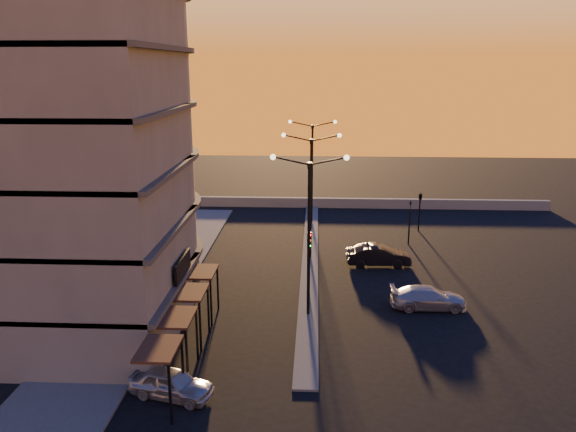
% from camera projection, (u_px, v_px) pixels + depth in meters
% --- Properties ---
extents(ground, '(120.00, 120.00, 0.00)m').
position_uv_depth(ground, '(308.00, 315.00, 32.90)').
color(ground, black).
rests_on(ground, ground).
extents(sidewalk_west, '(5.00, 40.00, 0.12)m').
position_uv_depth(sidewalk_west, '(151.00, 285.00, 37.25)').
color(sidewalk_west, '#51504E').
rests_on(sidewalk_west, ground).
extents(median, '(1.20, 36.00, 0.12)m').
position_uv_depth(median, '(310.00, 258.00, 42.53)').
color(median, '#51504E').
rests_on(median, ground).
extents(parapet, '(44.00, 0.50, 1.00)m').
position_uv_depth(parapet, '(332.00, 203.00, 57.75)').
color(parapet, gray).
rests_on(parapet, ground).
extents(building, '(14.35, 17.08, 25.00)m').
position_uv_depth(building, '(53.00, 109.00, 30.52)').
color(building, '#6A655D').
rests_on(building, ground).
extents(streetlamp_near, '(4.32, 0.32, 9.51)m').
position_uv_depth(streetlamp_near, '(309.00, 224.00, 31.44)').
color(streetlamp_near, black).
rests_on(streetlamp_near, ground).
extents(streetlamp_mid, '(4.32, 0.32, 9.51)m').
position_uv_depth(streetlamp_mid, '(311.00, 187.00, 41.09)').
color(streetlamp_mid, black).
rests_on(streetlamp_mid, ground).
extents(streetlamp_far, '(4.32, 0.32, 9.51)m').
position_uv_depth(streetlamp_far, '(312.00, 164.00, 50.73)').
color(streetlamp_far, black).
rests_on(streetlamp_far, ground).
extents(traffic_light_main, '(0.28, 0.44, 4.25)m').
position_uv_depth(traffic_light_main, '(309.00, 253.00, 34.92)').
color(traffic_light_main, black).
rests_on(traffic_light_main, ground).
extents(signal_east_a, '(0.13, 0.16, 3.60)m').
position_uv_depth(signal_east_a, '(410.00, 222.00, 45.51)').
color(signal_east_a, black).
rests_on(signal_east_a, ground).
extents(signal_east_b, '(0.42, 1.99, 3.60)m').
position_uv_depth(signal_east_b, '(420.00, 197.00, 48.99)').
color(signal_east_b, black).
rests_on(signal_east_b, ground).
extents(car_hatchback, '(4.05, 2.45, 1.29)m').
position_uv_depth(car_hatchback, '(171.00, 383.00, 24.68)').
color(car_hatchback, '#AAACB2').
rests_on(car_hatchback, ground).
extents(car_sedan, '(4.68, 1.78, 1.52)m').
position_uv_depth(car_sedan, '(378.00, 255.00, 40.98)').
color(car_sedan, black).
rests_on(car_sedan, ground).
extents(car_wagon, '(4.58, 1.94, 1.32)m').
position_uv_depth(car_wagon, '(428.00, 298.00, 33.75)').
color(car_wagon, '#ACADB4').
rests_on(car_wagon, ground).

